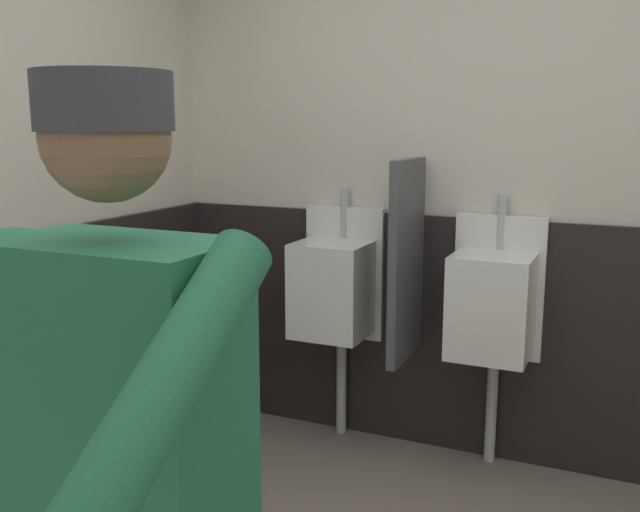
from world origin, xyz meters
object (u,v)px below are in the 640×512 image
(urinal_middle, at_px, (493,304))
(trash_bin, at_px, (150,412))
(urinal_left, at_px, (335,287))
(person, at_px, (122,485))

(urinal_middle, height_order, trash_bin, urinal_middle)
(urinal_left, relative_size, urinal_middle, 1.00)
(urinal_left, bearing_deg, person, -76.33)
(urinal_middle, xyz_separation_m, person, (-0.22, -2.16, 0.17))
(trash_bin, bearing_deg, urinal_middle, 28.94)
(urinal_left, height_order, trash_bin, urinal_left)
(urinal_left, distance_m, trash_bin, 1.02)
(person, distance_m, trash_bin, 1.91)
(urinal_left, distance_m, person, 2.23)
(urinal_left, height_order, urinal_middle, same)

